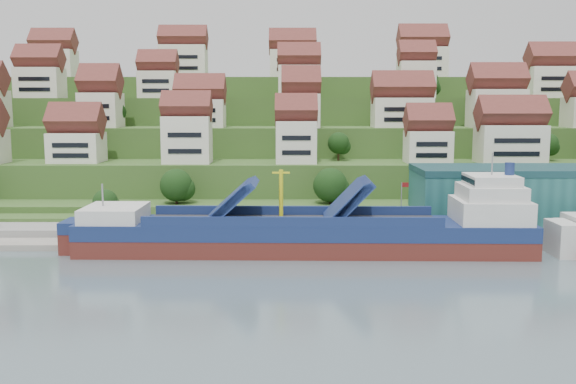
{
  "coord_description": "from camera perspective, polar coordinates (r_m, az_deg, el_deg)",
  "views": [
    {
      "loc": [
        -1.82,
        -99.15,
        23.66
      ],
      "look_at": [
        -1.54,
        14.0,
        8.0
      ],
      "focal_mm": 40.0,
      "sensor_mm": 36.0,
      "label": 1
    }
  ],
  "objects": [
    {
      "name": "ground",
      "position": [
        101.95,
        0.89,
        -5.54
      ],
      "size": [
        300.0,
        300.0,
        0.0
      ],
      "primitive_type": "plane",
      "color": "slate",
      "rests_on": "ground"
    },
    {
      "name": "quay",
      "position": [
        118.39,
        10.5,
        -3.24
      ],
      "size": [
        180.0,
        14.0,
        2.2
      ],
      "primitive_type": "cube",
      "color": "gray",
      "rests_on": "ground"
    },
    {
      "name": "hillside",
      "position": [
        203.13,
        0.37,
        4.21
      ],
      "size": [
        260.0,
        128.0,
        31.0
      ],
      "color": "#2D4C1E",
      "rests_on": "ground"
    },
    {
      "name": "hillside_village",
      "position": [
        158.27,
        0.68,
        8.0
      ],
      "size": [
        159.62,
        60.29,
        29.07
      ],
      "color": "silver",
      "rests_on": "ground"
    },
    {
      "name": "hillside_trees",
      "position": [
        141.32,
        -2.28,
        4.29
      ],
      "size": [
        144.31,
        61.96,
        29.35
      ],
      "color": "#193A13",
      "rests_on": "ground"
    },
    {
      "name": "flagpole",
      "position": [
        112.22,
        10.09,
        -0.84
      ],
      "size": [
        1.28,
        0.16,
        8.0
      ],
      "color": "gray",
      "rests_on": "quay"
    },
    {
      "name": "cargo_ship",
      "position": [
        102.46,
        2.57,
        -3.72
      ],
      "size": [
        71.79,
        12.62,
        15.79
      ],
      "rotation": [
        0.0,
        0.0,
        -0.02
      ],
      "color": "#59211B",
      "rests_on": "ground"
    }
  ]
}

